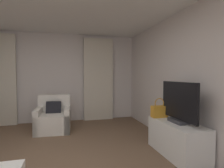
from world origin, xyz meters
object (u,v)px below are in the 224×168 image
armchair (53,119)px  tv_flatscreen (179,104)px  handbag_primary (159,111)px  tv_console (177,138)px

armchair → tv_flatscreen: bearing=-43.4°
handbag_primary → tv_console: bearing=-74.4°
tv_console → handbag_primary: bearing=105.6°
armchair → handbag_primary: size_ratio=2.37×
armchair → tv_flatscreen: tv_flatscreen is taller
tv_console → tv_flatscreen: 0.61m
tv_console → tv_flatscreen: bearing=-90.0°
handbag_primary → tv_flatscreen: bearing=-75.7°
tv_console → handbag_primary: handbag_primary is taller
tv_flatscreen → handbag_primary: 0.50m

